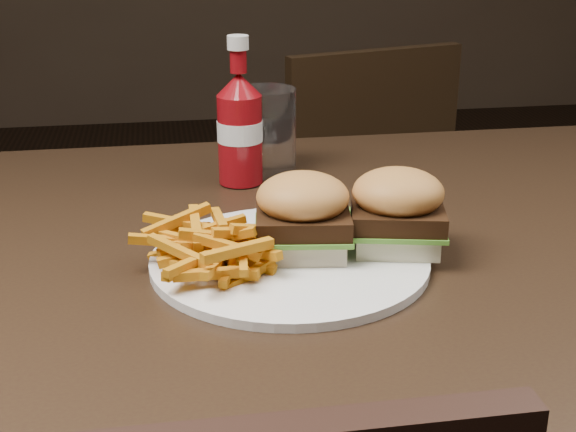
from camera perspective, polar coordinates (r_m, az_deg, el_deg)
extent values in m
cube|color=black|center=(0.90, -0.38, -2.75)|extent=(1.20, 0.80, 0.04)
cube|color=black|center=(1.79, 2.92, -0.58)|extent=(0.48, 0.48, 0.04)
cylinder|color=white|center=(0.82, 0.11, -3.17)|extent=(0.29, 0.29, 0.01)
cube|color=beige|center=(0.83, 1.04, -1.87)|extent=(0.09, 0.09, 0.02)
cube|color=beige|center=(0.85, 7.68, -1.49)|extent=(0.10, 0.10, 0.02)
cylinder|color=maroon|center=(1.05, -3.43, 5.47)|extent=(0.07, 0.07, 0.12)
cylinder|color=white|center=(1.10, -1.51, 5.86)|extent=(0.09, 0.09, 0.12)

